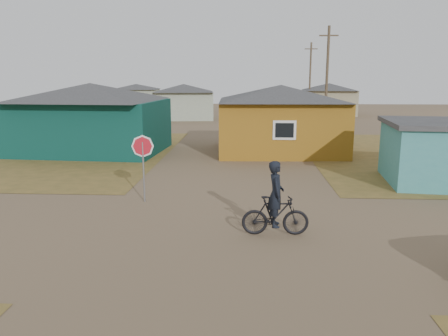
% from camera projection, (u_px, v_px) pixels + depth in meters
% --- Properties ---
extents(ground, '(120.00, 120.00, 0.00)m').
position_uv_depth(ground, '(226.00, 235.00, 12.25)').
color(ground, brown).
extents(house_teal, '(8.93, 7.08, 4.00)m').
position_uv_depth(house_teal, '(92.00, 117.00, 25.45)').
color(house_teal, '#09332D').
rests_on(house_teal, ground).
extents(house_yellow, '(7.72, 6.76, 3.90)m').
position_uv_depth(house_yellow, '(280.00, 118.00, 25.39)').
color(house_yellow, '#8E5E15').
rests_on(house_yellow, ground).
extents(house_pale_west, '(7.04, 6.15, 3.60)m').
position_uv_depth(house_pale_west, '(184.00, 101.00, 45.39)').
color(house_pale_west, '#99A38C').
rests_on(house_pale_west, ground).
extents(house_beige_east, '(6.95, 6.05, 3.60)m').
position_uv_depth(house_beige_east, '(329.00, 99.00, 50.45)').
color(house_beige_east, gray).
rests_on(house_beige_east, ground).
extents(house_pale_north, '(6.28, 5.81, 3.40)m').
position_uv_depth(house_pale_north, '(137.00, 97.00, 57.55)').
color(house_pale_north, '#99A38C').
rests_on(house_pale_north, ground).
extents(utility_pole_near, '(1.40, 0.20, 8.00)m').
position_uv_depth(utility_pole_near, '(327.00, 80.00, 32.57)').
color(utility_pole_near, brown).
rests_on(utility_pole_near, ground).
extents(utility_pole_far, '(1.40, 0.20, 8.00)m').
position_uv_depth(utility_pole_far, '(310.00, 78.00, 48.15)').
color(utility_pole_far, brown).
rests_on(utility_pole_far, ground).
extents(stop_sign, '(0.75, 0.28, 2.39)m').
position_uv_depth(stop_sign, '(143.00, 153.00, 15.18)').
color(stop_sign, gray).
rests_on(stop_sign, ground).
extents(cyclist, '(1.89, 0.69, 2.12)m').
position_uv_depth(cyclist, '(275.00, 208.00, 12.14)').
color(cyclist, black).
rests_on(cyclist, ground).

